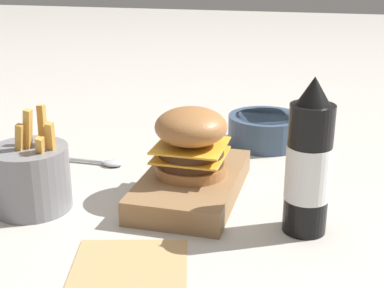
{
  "coord_description": "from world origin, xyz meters",
  "views": [
    {
      "loc": [
        -0.77,
        -0.22,
        0.37
      ],
      "look_at": [
        -0.01,
        -0.02,
        0.09
      ],
      "focal_mm": 50.0,
      "sensor_mm": 36.0,
      "label": 1
    }
  ],
  "objects_px": {
    "spoon": "(99,162)",
    "serving_board": "(192,184)",
    "ketchup_bottle": "(308,165)",
    "fries_basket": "(31,177)",
    "burger": "(191,141)",
    "side_bowl": "(265,129)"
  },
  "relations": [
    {
      "from": "spoon",
      "to": "serving_board",
      "type": "bearing_deg",
      "value": -22.94
    },
    {
      "from": "ketchup_bottle",
      "to": "fries_basket",
      "type": "relative_size",
      "value": 1.39
    },
    {
      "from": "serving_board",
      "to": "burger",
      "type": "relative_size",
      "value": 2.31
    },
    {
      "from": "fries_basket",
      "to": "side_bowl",
      "type": "distance_m",
      "value": 0.49
    },
    {
      "from": "ketchup_bottle",
      "to": "spoon",
      "type": "height_order",
      "value": "ketchup_bottle"
    },
    {
      "from": "burger",
      "to": "ketchup_bottle",
      "type": "relative_size",
      "value": 0.51
    },
    {
      "from": "serving_board",
      "to": "fries_basket",
      "type": "relative_size",
      "value": 1.65
    },
    {
      "from": "serving_board",
      "to": "side_bowl",
      "type": "relative_size",
      "value": 1.73
    },
    {
      "from": "burger",
      "to": "spoon",
      "type": "height_order",
      "value": "burger"
    },
    {
      "from": "side_bowl",
      "to": "spoon",
      "type": "distance_m",
      "value": 0.34
    },
    {
      "from": "ketchup_bottle",
      "to": "spoon",
      "type": "xyz_separation_m",
      "value": [
        0.16,
        0.38,
        -0.09
      ]
    },
    {
      "from": "burger",
      "to": "fries_basket",
      "type": "xyz_separation_m",
      "value": [
        -0.11,
        0.22,
        -0.04
      ]
    },
    {
      "from": "serving_board",
      "to": "spoon",
      "type": "distance_m",
      "value": 0.22
    },
    {
      "from": "burger",
      "to": "side_bowl",
      "type": "height_order",
      "value": "burger"
    },
    {
      "from": "spoon",
      "to": "side_bowl",
      "type": "bearing_deg",
      "value": 34.09
    },
    {
      "from": "serving_board",
      "to": "ketchup_bottle",
      "type": "xyz_separation_m",
      "value": [
        -0.07,
        -0.18,
        0.08
      ]
    },
    {
      "from": "ketchup_bottle",
      "to": "fries_basket",
      "type": "bearing_deg",
      "value": 94.76
    },
    {
      "from": "fries_basket",
      "to": "side_bowl",
      "type": "relative_size",
      "value": 1.05
    },
    {
      "from": "side_bowl",
      "to": "spoon",
      "type": "height_order",
      "value": "side_bowl"
    },
    {
      "from": "serving_board",
      "to": "fries_basket",
      "type": "xyz_separation_m",
      "value": [
        -0.11,
        0.22,
        0.03
      ]
    },
    {
      "from": "serving_board",
      "to": "fries_basket",
      "type": "height_order",
      "value": "fries_basket"
    },
    {
      "from": "burger",
      "to": "side_bowl",
      "type": "relative_size",
      "value": 0.75
    }
  ]
}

